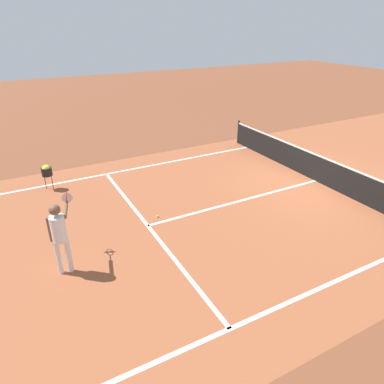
% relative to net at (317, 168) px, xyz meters
% --- Properties ---
extents(ground_plane, '(60.00, 60.00, 0.00)m').
position_rel_net_xyz_m(ground_plane, '(0.00, 0.00, -0.49)').
color(ground_plane, brown).
extents(court_surface_inbounds, '(10.62, 24.40, 0.00)m').
position_rel_net_xyz_m(court_surface_inbounds, '(0.00, 0.00, -0.49)').
color(court_surface_inbounds, '#9E5433').
rests_on(court_surface_inbounds, ground_plane).
extents(line_sideline_left, '(0.10, 11.89, 0.01)m').
position_rel_net_xyz_m(line_sideline_left, '(-4.11, -5.95, -0.49)').
color(line_sideline_left, white).
rests_on(line_sideline_left, ground_plane).
extents(line_sideline_right, '(0.10, 11.89, 0.01)m').
position_rel_net_xyz_m(line_sideline_right, '(4.11, -5.95, -0.49)').
color(line_sideline_right, white).
rests_on(line_sideline_right, ground_plane).
extents(line_service_near, '(8.22, 0.10, 0.01)m').
position_rel_net_xyz_m(line_service_near, '(0.00, -6.40, -0.49)').
color(line_service_near, white).
rests_on(line_service_near, ground_plane).
extents(line_center_service, '(0.10, 6.40, 0.01)m').
position_rel_net_xyz_m(line_center_service, '(0.00, -3.20, -0.49)').
color(line_center_service, white).
rests_on(line_center_service, ground_plane).
extents(net, '(9.72, 0.09, 1.07)m').
position_rel_net_xyz_m(net, '(0.00, 0.00, 0.00)').
color(net, '#33383D').
rests_on(net, ground_plane).
extents(player_near, '(1.17, 0.71, 1.74)m').
position_rel_net_xyz_m(player_near, '(0.95, -8.76, 0.60)').
color(player_near, white).
rests_on(player_near, ground_plane).
extents(ball_hopper, '(0.34, 0.34, 0.87)m').
position_rel_net_xyz_m(ball_hopper, '(-3.76, -8.44, 0.18)').
color(ball_hopper, black).
rests_on(ball_hopper, ground_plane).
extents(tennis_ball_mid_court, '(0.07, 0.07, 0.07)m').
position_rel_net_xyz_m(tennis_ball_mid_court, '(-0.30, -5.97, -0.46)').
color(tennis_ball_mid_court, '#CCE033').
rests_on(tennis_ball_mid_court, ground_plane).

